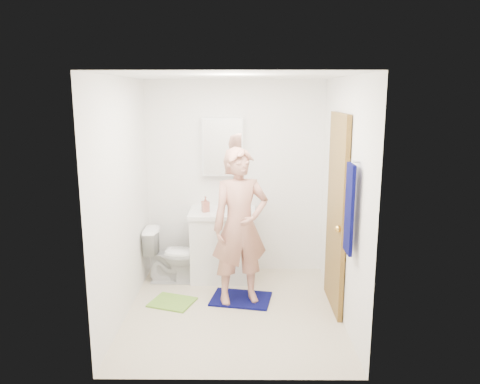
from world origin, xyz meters
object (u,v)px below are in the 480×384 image
at_px(medicine_cabinet, 223,147).
at_px(toothbrush_cup, 236,205).
at_px(towel, 349,209).
at_px(vanity_cabinet, 223,246).
at_px(soap_dispenser, 205,204).
at_px(man, 240,226).
at_px(toilet, 173,255).

bearing_deg(medicine_cabinet, toothbrush_cup, -34.44).
relative_size(medicine_cabinet, towel, 0.87).
height_order(towel, toothbrush_cup, towel).
relative_size(vanity_cabinet, toothbrush_cup, 6.29).
distance_m(medicine_cabinet, soap_dispenser, 0.74).
height_order(soap_dispenser, man, man).
height_order(medicine_cabinet, toilet, medicine_cabinet).
bearing_deg(soap_dispenser, towel, -46.23).
bearing_deg(vanity_cabinet, man, -72.69).
bearing_deg(man, soap_dispenser, 106.72).
distance_m(towel, soap_dispenser, 2.02).
height_order(soap_dispenser, toothbrush_cup, soap_dispenser).
bearing_deg(soap_dispenser, man, -57.49).
relative_size(towel, toilet, 1.20).
height_order(medicine_cabinet, towel, medicine_cabinet).
xyz_separation_m(towel, man, (-0.96, 0.78, -0.39)).
height_order(medicine_cabinet, soap_dispenser, medicine_cabinet).
xyz_separation_m(vanity_cabinet, man, (0.22, -0.70, 0.46)).
height_order(toilet, toothbrush_cup, toothbrush_cup).
xyz_separation_m(towel, soap_dispenser, (-1.38, 1.44, -0.31)).
relative_size(medicine_cabinet, toilet, 1.05).
xyz_separation_m(vanity_cabinet, toothbrush_cup, (0.17, 0.11, 0.50)).
bearing_deg(man, toilet, 128.82).
distance_m(toothbrush_cup, man, 0.81).
distance_m(toilet, soap_dispenser, 0.73).
bearing_deg(soap_dispenser, toothbrush_cup, 23.27).
relative_size(vanity_cabinet, medicine_cabinet, 1.14).
distance_m(medicine_cabinet, toilet, 1.44).
distance_m(vanity_cabinet, man, 0.87).
relative_size(vanity_cabinet, toilet, 1.20).
xyz_separation_m(toilet, soap_dispenser, (0.40, 0.08, 0.61)).
bearing_deg(toilet, soap_dispenser, -78.32).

